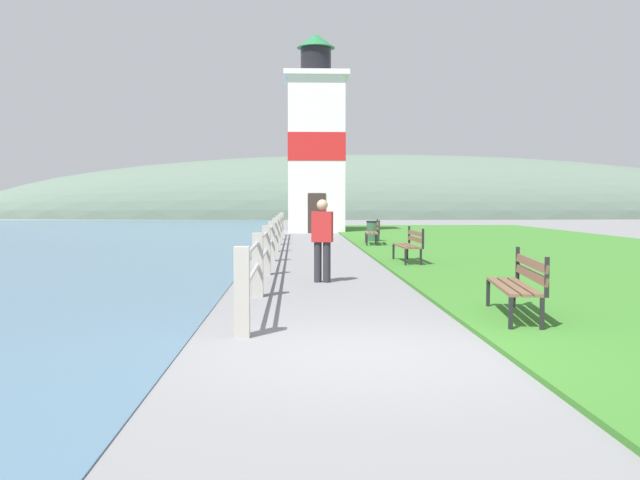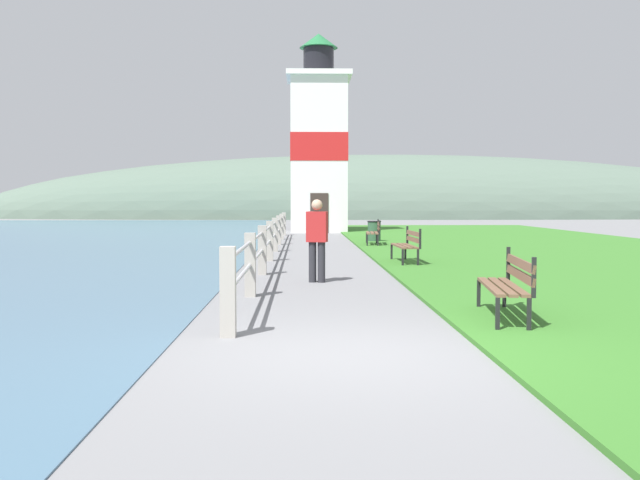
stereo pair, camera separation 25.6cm
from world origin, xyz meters
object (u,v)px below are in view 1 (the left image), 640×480
person_strolling (322,237)px  lighthouse (316,145)px  trash_bin (373,232)px  park_bench_midway (410,243)px  park_bench_far (374,231)px  park_bench_near (520,281)px

person_strolling → lighthouse: bearing=11.7°
lighthouse → trash_bin: bearing=-78.5°
park_bench_midway → trash_bin: bearing=-92.0°
park_bench_far → trash_bin: bearing=-90.9°
park_bench_near → trash_bin: size_ratio=2.36×
park_bench_far → trash_bin: size_ratio=2.08×
park_bench_near → person_strolling: bearing=-55.0°
trash_bin → person_strolling: bearing=-100.5°
park_bench_near → park_bench_far: bearing=-82.2°
lighthouse → trash_bin: (1.94, -9.49, -4.07)m
lighthouse → person_strolling: bearing=-91.4°
park_bench_midway → park_bench_far: bearing=-90.6°
lighthouse → person_strolling: (-0.55, -22.92, -3.60)m
lighthouse → trash_bin: size_ratio=12.10×
park_bench_far → park_bench_near: bearing=95.0°
park_bench_midway → park_bench_near: bearing=89.2°
park_bench_far → lighthouse: (-1.74, 11.60, 3.95)m
park_bench_midway → park_bench_far: same height
park_bench_midway → trash_bin: size_ratio=2.24×
park_bench_midway → person_strolling: 4.61m
park_bench_near → lighthouse: bearing=-78.9°
park_bench_far → trash_bin: 2.12m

